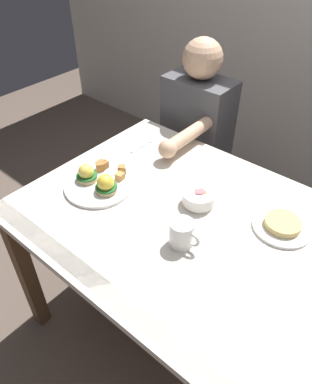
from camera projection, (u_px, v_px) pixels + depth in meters
name	position (u px, v px, depth m)	size (l,w,h in m)	color
ground_plane	(179.00, 327.00, 1.75)	(6.00, 6.00, 0.00)	brown
dining_table	(186.00, 238.00, 1.35)	(1.20, 0.90, 0.74)	silver
eggs_benedict_plate	(99.00, 182.00, 1.40)	(0.27, 0.27, 0.09)	white
fruit_bowl	(199.00, 198.00, 1.31)	(0.12, 0.12, 0.06)	white
coffee_mug	(182.00, 233.00, 1.15)	(0.11, 0.08, 0.09)	white
fork	(144.00, 144.00, 1.65)	(0.02, 0.16, 0.00)	silver
side_plate	(282.00, 225.00, 1.23)	(0.20, 0.20, 0.04)	white
diner_person	(194.00, 136.00, 1.88)	(0.34, 0.54, 1.14)	#33333D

